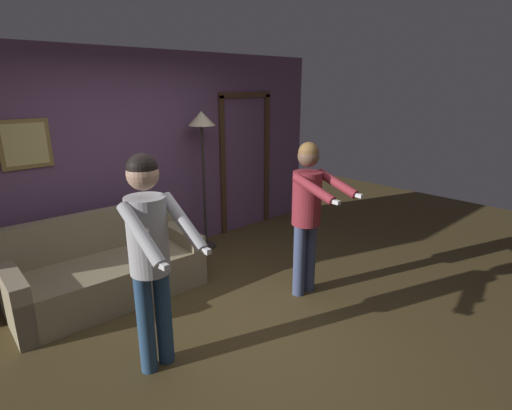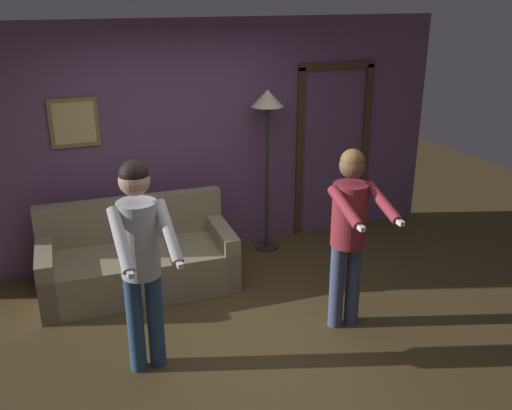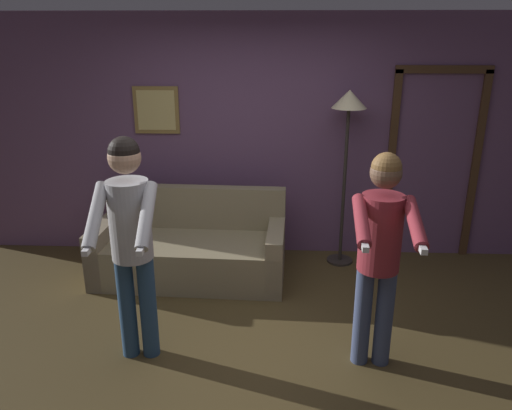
{
  "view_description": "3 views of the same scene",
  "coord_description": "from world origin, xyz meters",
  "px_view_note": "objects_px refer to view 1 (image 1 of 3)",
  "views": [
    {
      "loc": [
        -2.07,
        -2.6,
        2.19
      ],
      "look_at": [
        0.19,
        -0.17,
        1.18
      ],
      "focal_mm": 28.0,
      "sensor_mm": 36.0,
      "label": 1
    },
    {
      "loc": [
        -1.39,
        -3.97,
        2.87
      ],
      "look_at": [
        0.14,
        -0.08,
        1.28
      ],
      "focal_mm": 40.0,
      "sensor_mm": 36.0,
      "label": 2
    },
    {
      "loc": [
        0.26,
        -3.34,
        2.41
      ],
      "look_at": [
        0.11,
        0.08,
        1.21
      ],
      "focal_mm": 35.0,
      "sensor_mm": 36.0,
      "label": 3
    }
  ],
  "objects_px": {
    "couch": "(107,272)",
    "person_standing_left": "(150,245)",
    "torchiere_lamp": "(202,134)",
    "person_standing_right": "(308,206)"
  },
  "relations": [
    {
      "from": "couch",
      "to": "person_standing_left",
      "type": "xyz_separation_m",
      "value": [
        -0.18,
        -1.37,
        0.78
      ]
    },
    {
      "from": "couch",
      "to": "person_standing_left",
      "type": "bearing_deg",
      "value": -97.41
    },
    {
      "from": "couch",
      "to": "torchiere_lamp",
      "type": "relative_size",
      "value": 1.04
    },
    {
      "from": "torchiere_lamp",
      "to": "couch",
      "type": "bearing_deg",
      "value": -165.82
    },
    {
      "from": "torchiere_lamp",
      "to": "person_standing_right",
      "type": "relative_size",
      "value": 1.13
    },
    {
      "from": "couch",
      "to": "torchiere_lamp",
      "type": "height_order",
      "value": "torchiere_lamp"
    },
    {
      "from": "torchiere_lamp",
      "to": "person_standing_left",
      "type": "distance_m",
      "value": 2.54
    },
    {
      "from": "torchiere_lamp",
      "to": "person_standing_left",
      "type": "relative_size",
      "value": 1.07
    },
    {
      "from": "couch",
      "to": "torchiere_lamp",
      "type": "xyz_separation_m",
      "value": [
        1.57,
        0.4,
        1.29
      ]
    },
    {
      "from": "torchiere_lamp",
      "to": "person_standing_right",
      "type": "bearing_deg",
      "value": -89.16
    }
  ]
}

